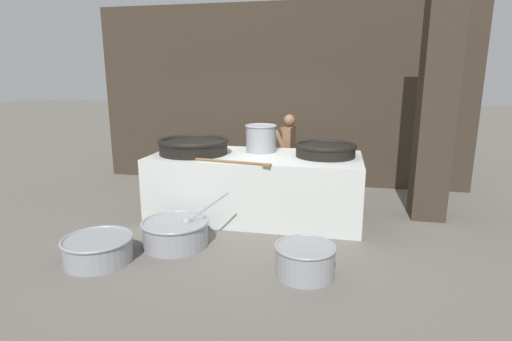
% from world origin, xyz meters
% --- Properties ---
extents(ground_plane, '(60.00, 60.00, 0.00)m').
position_xyz_m(ground_plane, '(0.00, 0.00, 0.00)').
color(ground_plane, '#666059').
extents(back_wall, '(7.91, 0.24, 3.77)m').
position_xyz_m(back_wall, '(0.00, 2.31, 1.88)').
color(back_wall, '#382D23').
rests_on(back_wall, ground_plane).
extents(support_pillar, '(0.52, 0.52, 3.77)m').
position_xyz_m(support_pillar, '(2.78, 0.50, 1.88)').
color(support_pillar, '#382D23').
rests_on(support_pillar, ground_plane).
extents(hearth_platform, '(3.38, 1.54, 1.03)m').
position_xyz_m(hearth_platform, '(0.00, 0.00, 0.52)').
color(hearth_platform, silver).
rests_on(hearth_platform, ground_plane).
extents(giant_wok_near, '(1.16, 1.16, 0.25)m').
position_xyz_m(giant_wok_near, '(-1.03, -0.10, 1.17)').
color(giant_wok_near, black).
rests_on(giant_wok_near, hearth_platform).
extents(giant_wok_far, '(0.98, 0.98, 0.21)m').
position_xyz_m(giant_wok_far, '(1.11, 0.11, 1.15)').
color(giant_wok_far, black).
rests_on(giant_wok_far, hearth_platform).
extents(stock_pot, '(0.54, 0.54, 0.46)m').
position_xyz_m(stock_pot, '(0.02, 0.31, 1.27)').
color(stock_pot, gray).
rests_on(stock_pot, hearth_platform).
extents(stirring_paddle, '(1.43, 0.29, 0.04)m').
position_xyz_m(stirring_paddle, '(-0.27, -0.68, 1.05)').
color(stirring_paddle, brown).
rests_on(stirring_paddle, hearth_platform).
extents(cook, '(0.39, 0.60, 1.59)m').
position_xyz_m(cook, '(0.37, 1.29, 0.86)').
color(cook, brown).
rests_on(cook, ground_plane).
extents(prep_bowl_vegetables, '(1.17, 0.93, 0.74)m').
position_xyz_m(prep_bowl_vegetables, '(-0.83, -1.43, 0.20)').
color(prep_bowl_vegetables, gray).
rests_on(prep_bowl_vegetables, ground_plane).
extents(prep_bowl_meat, '(0.72, 0.72, 0.37)m').
position_xyz_m(prep_bowl_meat, '(0.98, -1.92, 0.20)').
color(prep_bowl_meat, gray).
rests_on(prep_bowl_meat, ground_plane).
extents(prep_bowl_extra, '(0.87, 0.87, 0.32)m').
position_xyz_m(prep_bowl_extra, '(-1.59, -2.10, 0.18)').
color(prep_bowl_extra, gray).
rests_on(prep_bowl_extra, ground_plane).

